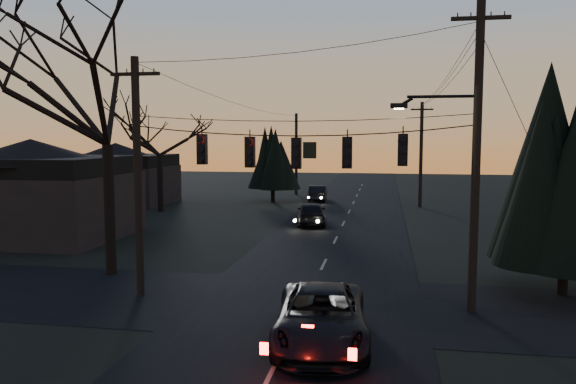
% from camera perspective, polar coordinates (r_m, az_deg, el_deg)
% --- Properties ---
extents(main_road, '(8.00, 120.00, 0.02)m').
position_cam_1_polar(main_road, '(29.31, 4.49, -5.61)').
color(main_road, black).
rests_on(main_road, ground).
extents(cross_road, '(60.00, 7.00, 0.02)m').
position_cam_1_polar(cross_road, '(19.67, 1.72, -11.26)').
color(cross_road, black).
rests_on(cross_road, ground).
extents(utility_pole_right, '(5.00, 0.30, 10.00)m').
position_cam_1_polar(utility_pole_right, '(19.70, 18.10, -11.54)').
color(utility_pole_right, black).
rests_on(utility_pole_right, ground).
extents(utility_pole_left, '(1.80, 0.30, 8.50)m').
position_cam_1_polar(utility_pole_left, '(21.32, -14.72, -10.12)').
color(utility_pole_left, black).
rests_on(utility_pole_left, ground).
extents(utility_pole_far_r, '(1.80, 0.30, 8.50)m').
position_cam_1_polar(utility_pole_far_r, '(47.07, 13.24, -1.49)').
color(utility_pole_far_r, black).
rests_on(utility_pole_far_r, ground).
extents(utility_pole_far_l, '(0.30, 0.30, 8.00)m').
position_cam_1_polar(utility_pole_far_l, '(55.60, 0.84, -0.26)').
color(utility_pole_far_l, black).
rests_on(utility_pole_far_l, ground).
extents(span_signal_assembly, '(11.50, 0.44, 1.59)m').
position_cam_1_polar(span_signal_assembly, '(18.86, 1.04, 4.18)').
color(span_signal_assembly, black).
rests_on(span_signal_assembly, ground).
extents(bare_tree_left, '(9.86, 9.86, 10.81)m').
position_cam_1_polar(bare_tree_left, '(24.25, -18.02, 9.71)').
color(bare_tree_left, black).
rests_on(bare_tree_left, ground).
extents(evergreen_right, '(4.37, 4.37, 7.61)m').
position_cam_1_polar(evergreen_right, '(22.32, 26.55, 1.65)').
color(evergreen_right, black).
rests_on(evergreen_right, ground).
extents(bare_tree_dist, '(6.26, 6.26, 8.63)m').
position_cam_1_polar(bare_tree_dist, '(43.72, -12.96, 5.90)').
color(bare_tree_dist, black).
rests_on(bare_tree_dist, ground).
extents(evergreen_dist, '(3.43, 3.43, 5.94)m').
position_cam_1_polar(evergreen_dist, '(49.16, -1.56, 3.12)').
color(evergreen_dist, black).
rests_on(evergreen_dist, ground).
extents(house_left_near, '(10.00, 8.00, 5.60)m').
position_cam_1_polar(house_left_near, '(34.84, -24.53, 0.32)').
color(house_left_near, black).
rests_on(house_left_near, ground).
extents(house_left_far, '(9.00, 7.00, 5.20)m').
position_cam_1_polar(house_left_far, '(50.14, -17.04, 1.83)').
color(house_left_far, black).
rests_on(house_left_far, ground).
extents(suv_near, '(2.97, 5.60, 1.50)m').
position_cam_1_polar(suv_near, '(15.90, 3.39, -12.60)').
color(suv_near, black).
rests_on(suv_near, ground).
extents(sedan_oncoming_a, '(2.42, 4.69, 1.53)m').
position_cam_1_polar(sedan_oncoming_a, '(36.46, 2.38, -2.18)').
color(sedan_oncoming_a, black).
rests_on(sedan_oncoming_a, ground).
extents(sedan_oncoming_b, '(1.73, 4.28, 1.38)m').
position_cam_1_polar(sedan_oncoming_b, '(49.88, 3.05, -0.15)').
color(sedan_oncoming_b, black).
rests_on(sedan_oncoming_b, ground).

